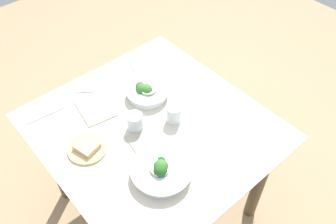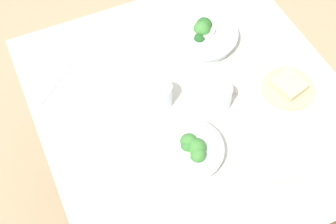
# 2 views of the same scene
# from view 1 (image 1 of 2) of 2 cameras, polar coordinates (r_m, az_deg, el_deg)

# --- Properties ---
(ground_plane) EXTENTS (6.00, 6.00, 0.00)m
(ground_plane) POSITION_cam_1_polar(r_m,az_deg,el_deg) (2.40, -1.85, -14.26)
(ground_plane) COLOR tan
(dining_table) EXTENTS (1.10, 1.04, 0.77)m
(dining_table) POSITION_cam_1_polar(r_m,az_deg,el_deg) (1.87, -2.32, -4.82)
(dining_table) COLOR beige
(dining_table) RESTS_ON ground_plane
(broccoli_bowl_far) EXTENTS (0.27, 0.27, 0.09)m
(broccoli_bowl_far) POSITION_cam_1_polar(r_m,az_deg,el_deg) (1.57, -1.10, -9.31)
(broccoli_bowl_far) COLOR white
(broccoli_bowl_far) RESTS_ON dining_table
(broccoli_bowl_near) EXTENTS (0.23, 0.23, 0.09)m
(broccoli_bowl_near) POSITION_cam_1_polar(r_m,az_deg,el_deg) (1.89, -3.43, 3.24)
(broccoli_bowl_near) COLOR white
(broccoli_bowl_near) RESTS_ON dining_table
(bread_side_plate) EXTENTS (0.19, 0.19, 0.04)m
(bread_side_plate) POSITION_cam_1_polar(r_m,az_deg,el_deg) (1.71, -12.80, -5.60)
(bread_side_plate) COLOR #D6B27A
(bread_side_plate) RESTS_ON dining_table
(water_glass_center) EXTENTS (0.08, 0.08, 0.09)m
(water_glass_center) POSITION_cam_1_polar(r_m,az_deg,el_deg) (1.73, -5.29, -1.57)
(water_glass_center) COLOR silver
(water_glass_center) RESTS_ON dining_table
(water_glass_side) EXTENTS (0.07, 0.07, 0.09)m
(water_glass_side) POSITION_cam_1_polar(r_m,az_deg,el_deg) (1.76, 0.93, -0.31)
(water_glass_side) COLOR silver
(water_glass_side) RESTS_ON dining_table
(fork_by_far_bowl) EXTENTS (0.07, 0.10, 0.00)m
(fork_by_far_bowl) POSITION_cam_1_polar(r_m,az_deg,el_deg) (1.98, -12.90, 3.21)
(fork_by_far_bowl) COLOR #B7B7BC
(fork_by_far_bowl) RESTS_ON dining_table
(fork_by_near_bowl) EXTENTS (0.10, 0.03, 0.00)m
(fork_by_near_bowl) POSITION_cam_1_polar(r_m,az_deg,el_deg) (2.07, -5.33, 6.55)
(fork_by_near_bowl) COLOR #B7B7BC
(fork_by_near_bowl) RESTS_ON dining_table
(table_knife_left) EXTENTS (0.03, 0.20, 0.00)m
(table_knife_left) POSITION_cam_1_polar(r_m,az_deg,el_deg) (1.91, -19.09, -0.59)
(table_knife_left) COLOR #B7B7BC
(table_knife_left) RESTS_ON dining_table
(table_knife_right) EXTENTS (0.14, 0.16, 0.00)m
(table_knife_right) POSITION_cam_1_polar(r_m,az_deg,el_deg) (1.85, 12.75, -0.71)
(table_knife_right) COLOR #B7B7BC
(table_knife_right) RESTS_ON dining_table
(napkin_folded_upper) EXTENTS (0.20, 0.19, 0.01)m
(napkin_folded_upper) POSITION_cam_1_polar(r_m,az_deg,el_deg) (1.70, -3.12, -4.80)
(napkin_folded_upper) COLOR #B1A997
(napkin_folded_upper) RESTS_ON dining_table
(napkin_folded_lower) EXTENTS (0.23, 0.19, 0.01)m
(napkin_folded_lower) POSITION_cam_1_polar(r_m,az_deg,el_deg) (1.88, -11.55, 0.58)
(napkin_folded_lower) COLOR #B1A997
(napkin_folded_lower) RESTS_ON dining_table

